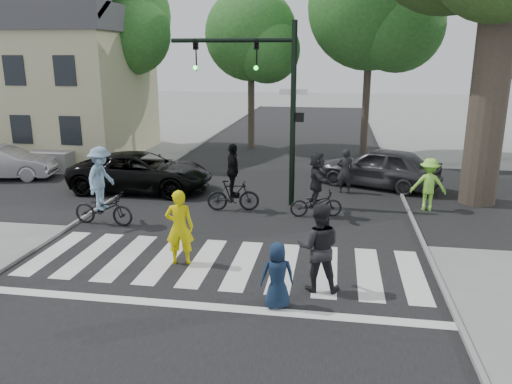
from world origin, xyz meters
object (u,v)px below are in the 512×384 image
(pedestrian_woman, at_px, (180,227))
(cyclist_mid, at_px, (233,184))
(pedestrian_adult, at_px, (319,247))
(car_silver, at_px, (3,163))
(traffic_signal, at_px, (267,89))
(car_suv, at_px, (142,172))
(car_grey, at_px, (379,167))
(pedestrian_child, at_px, (277,275))
(cyclist_right, at_px, (317,188))
(cyclist_left, at_px, (102,192))

(pedestrian_woman, relative_size, cyclist_mid, 0.84)
(pedestrian_adult, xyz_separation_m, car_silver, (-13.21, 8.13, -0.30))
(traffic_signal, height_order, car_suv, traffic_signal)
(pedestrian_woman, bearing_deg, car_suv, -70.41)
(cyclist_mid, relative_size, car_grey, 0.49)
(traffic_signal, xyz_separation_m, car_suv, (-4.86, 0.97, -3.17))
(traffic_signal, xyz_separation_m, pedestrian_adult, (1.99, -6.24, -2.92))
(pedestrian_child, distance_m, cyclist_mid, 6.65)
(cyclist_right, relative_size, car_grey, 0.45)
(car_silver, height_order, car_grey, car_grey)
(traffic_signal, distance_m, pedestrian_child, 7.94)
(pedestrian_child, relative_size, cyclist_right, 0.67)
(pedestrian_woman, bearing_deg, pedestrian_adult, 155.82)
(traffic_signal, distance_m, car_silver, 11.82)
(cyclist_left, relative_size, cyclist_mid, 1.07)
(cyclist_mid, xyz_separation_m, car_suv, (-3.88, 1.86, -0.19))
(cyclist_right, height_order, car_silver, cyclist_right)
(pedestrian_adult, distance_m, cyclist_left, 7.34)
(pedestrian_child, xyz_separation_m, cyclist_left, (-5.76, 4.26, 0.34))
(car_suv, height_order, car_silver, car_suv)
(pedestrian_adult, bearing_deg, cyclist_right, -89.34)
(traffic_signal, distance_m, cyclist_left, 6.10)
(pedestrian_woman, bearing_deg, cyclist_right, -135.40)
(pedestrian_child, xyz_separation_m, cyclist_right, (0.50, 6.06, 0.23))
(pedestrian_adult, distance_m, cyclist_mid, 6.12)
(cyclist_left, xyz_separation_m, cyclist_right, (6.26, 1.81, -0.11))
(traffic_signal, relative_size, cyclist_left, 2.52)
(car_suv, height_order, car_grey, car_grey)
(cyclist_right, bearing_deg, pedestrian_woman, -126.07)
(pedestrian_child, bearing_deg, car_suv, -68.68)
(pedestrian_woman, height_order, car_suv, pedestrian_woman)
(traffic_signal, xyz_separation_m, pedestrian_woman, (-1.37, -5.35, -2.97))
(pedestrian_child, distance_m, car_grey, 10.55)
(pedestrian_woman, xyz_separation_m, pedestrian_adult, (3.37, -0.89, 0.04))
(pedestrian_adult, bearing_deg, pedestrian_child, 47.56)
(cyclist_mid, xyz_separation_m, car_grey, (4.93, 3.93, -0.13))
(pedestrian_woman, bearing_deg, cyclist_left, -47.01)
(pedestrian_adult, bearing_deg, cyclist_mid, -63.23)
(pedestrian_woman, height_order, pedestrian_adult, pedestrian_adult)
(car_grey, bearing_deg, cyclist_right, -5.62)
(traffic_signal, bearing_deg, cyclist_left, -147.36)
(cyclist_right, bearing_deg, cyclist_left, -163.91)
(cyclist_mid, bearing_deg, cyclist_left, -150.48)
(traffic_signal, distance_m, car_grey, 5.88)
(cyclist_left, bearing_deg, car_silver, 144.35)
(traffic_signal, relative_size, pedestrian_adult, 3.07)
(cyclist_left, relative_size, cyclist_right, 1.15)
(car_grey, bearing_deg, car_silver, -63.02)
(cyclist_left, bearing_deg, pedestrian_child, -36.47)
(traffic_signal, distance_m, car_suv, 5.89)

